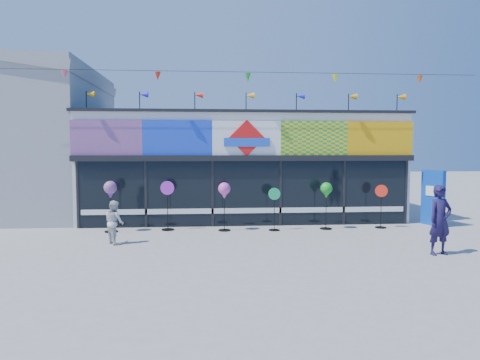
{
  "coord_description": "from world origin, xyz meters",
  "views": [
    {
      "loc": [
        -1.39,
        -11.5,
        2.68
      ],
      "look_at": [
        -0.34,
        2.0,
        1.73
      ],
      "focal_mm": 32.0,
      "sensor_mm": 36.0,
      "label": 1
    }
  ],
  "objects": [
    {
      "name": "ground",
      "position": [
        0.0,
        0.0,
        0.0
      ],
      "size": [
        80.0,
        80.0,
        0.0
      ],
      "primitive_type": "plane",
      "color": "gray",
      "rests_on": "ground"
    },
    {
      "name": "kite_shop",
      "position": [
        0.0,
        5.94,
        2.05
      ],
      "size": [
        16.0,
        5.7,
        5.31
      ],
      "color": "white",
      "rests_on": "ground"
    },
    {
      "name": "blue_sign",
      "position": [
        6.61,
        3.0,
        0.99
      ],
      "size": [
        0.41,
        0.99,
        1.98
      ],
      "rotation": [
        0.0,
        0.0,
        0.28
      ],
      "color": "#0C40B6",
      "rests_on": "ground"
    },
    {
      "name": "spinner_0",
      "position": [
        -4.53,
        2.63,
        1.34
      ],
      "size": [
        0.42,
        0.42,
        1.68
      ],
      "color": "black",
      "rests_on": "ground"
    },
    {
      "name": "spinner_1",
      "position": [
        -2.71,
        2.83,
        0.87
      ],
      "size": [
        0.46,
        0.42,
        1.65
      ],
      "color": "black",
      "rests_on": "ground"
    },
    {
      "name": "spinner_2",
      "position": [
        -0.82,
        2.57,
        1.29
      ],
      "size": [
        0.41,
        0.41,
        1.61
      ],
      "color": "black",
      "rests_on": "ground"
    },
    {
      "name": "spinner_3",
      "position": [
        0.84,
        2.48,
        0.76
      ],
      "size": [
        0.4,
        0.36,
        1.43
      ],
      "color": "black",
      "rests_on": "ground"
    },
    {
      "name": "spinner_4",
      "position": [
        2.64,
        2.6,
        1.28
      ],
      "size": [
        0.4,
        0.4,
        1.59
      ],
      "color": "black",
      "rests_on": "ground"
    },
    {
      "name": "spinner_5",
      "position": [
        4.58,
        2.67,
        0.79
      ],
      "size": [
        0.4,
        0.38,
        1.49
      ],
      "color": "black",
      "rests_on": "ground"
    },
    {
      "name": "adult_man",
      "position": [
        4.55,
        -1.12,
        0.9
      ],
      "size": [
        0.73,
        0.56,
        1.79
      ],
      "primitive_type": "imported",
      "rotation": [
        0.0,
        0.0,
        0.22
      ],
      "color": "#191239",
      "rests_on": "ground"
    },
    {
      "name": "child",
      "position": [
        -4.04,
        0.86,
        0.62
      ],
      "size": [
        0.65,
        0.69,
        1.24
      ],
      "primitive_type": "imported",
      "rotation": [
        0.0,
        0.0,
        2.23
      ],
      "color": "silver",
      "rests_on": "ground"
    }
  ]
}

